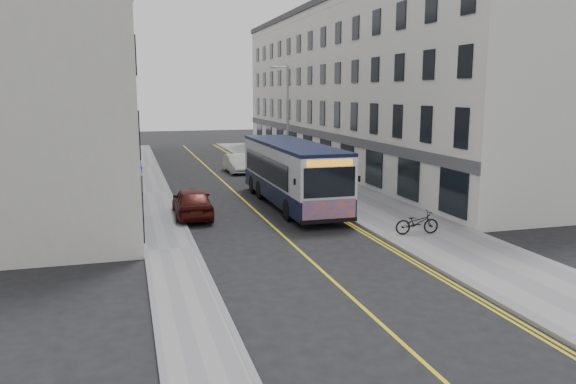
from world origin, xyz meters
TOP-DOWN VIEW (x-y plane):
  - ground at (0.00, 0.00)m, footprint 140.00×140.00m
  - pavement_east at (6.25, 12.00)m, footprint 4.50×64.00m
  - pavement_west at (-5.00, 12.00)m, footprint 2.00×64.00m
  - kerb_east at (4.00, 12.00)m, footprint 0.18×64.00m
  - kerb_west at (-4.00, 12.00)m, footprint 0.18×64.00m
  - road_centre_line at (0.00, 12.00)m, footprint 0.12×64.00m
  - road_dbl_yellow_inner at (3.55, 12.00)m, footprint 0.10×64.00m
  - road_dbl_yellow_outer at (3.75, 12.00)m, footprint 0.10×64.00m
  - terrace_east at (11.50, 21.00)m, footprint 6.00×46.00m
  - terrace_west at (-9.00, 21.00)m, footprint 6.00×46.00m
  - streetlamp at (4.17, 14.00)m, footprint 1.32×0.18m
  - city_bus at (2.26, 6.27)m, footprint 2.81×12.04m
  - bicycle at (5.57, -1.83)m, footprint 2.01×0.88m
  - pedestrian_near at (5.09, 9.35)m, footprint 0.73×0.59m
  - pedestrian_far at (6.84, 16.05)m, footprint 0.85×0.69m
  - car_white at (1.80, 20.00)m, footprint 1.60×4.32m
  - car_maroon at (-3.40, 4.79)m, footprint 1.96×4.64m

SIDE VIEW (x-z plane):
  - ground at x=0.00m, z-range 0.00..0.00m
  - road_centre_line at x=0.00m, z-range 0.00..0.01m
  - road_dbl_yellow_inner at x=3.55m, z-range 0.00..0.01m
  - road_dbl_yellow_outer at x=3.75m, z-range 0.00..0.01m
  - pavement_east at x=6.25m, z-range 0.00..0.12m
  - pavement_west at x=-5.00m, z-range 0.00..0.12m
  - kerb_east at x=4.00m, z-range 0.00..0.13m
  - kerb_west at x=-4.00m, z-range 0.00..0.13m
  - bicycle at x=5.57m, z-range 0.12..1.15m
  - car_white at x=1.80m, z-range 0.00..1.41m
  - car_maroon at x=-3.40m, z-range 0.00..1.57m
  - pedestrian_far at x=6.84m, z-range 0.12..1.73m
  - pedestrian_near at x=5.09m, z-range 0.12..1.86m
  - city_bus at x=2.26m, z-range 0.16..3.66m
  - streetlamp at x=4.17m, z-range 0.38..8.38m
  - terrace_east at x=11.50m, z-range 0.00..13.00m
  - terrace_west at x=-9.00m, z-range 0.00..13.00m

